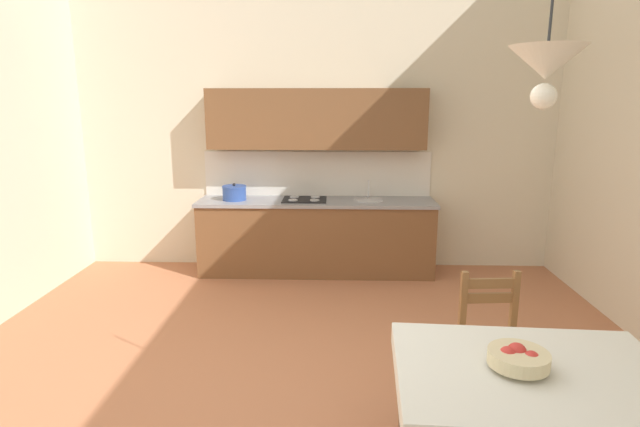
# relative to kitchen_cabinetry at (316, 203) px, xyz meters

# --- Properties ---
(ground_plane) EXTENTS (6.41, 7.03, 0.10)m
(ground_plane) POSITION_rel_kitchen_cabinetry_xyz_m (-0.01, -2.94, -0.91)
(ground_plane) COLOR #B7704C
(wall_back) EXTENTS (6.41, 0.12, 4.23)m
(wall_back) POSITION_rel_kitchen_cabinetry_xyz_m (-0.01, 0.33, 1.26)
(wall_back) COLOR beige
(wall_back) RESTS_ON ground_plane
(kitchen_cabinetry) EXTENTS (2.82, 0.63, 2.20)m
(kitchen_cabinetry) POSITION_rel_kitchen_cabinetry_xyz_m (0.00, 0.00, 0.00)
(kitchen_cabinetry) COLOR brown
(kitchen_cabinetry) RESTS_ON ground_plane
(dining_table) EXTENTS (1.42, 1.07, 0.75)m
(dining_table) POSITION_rel_kitchen_cabinetry_xyz_m (1.24, -3.65, -0.23)
(dining_table) COLOR #56331C
(dining_table) RESTS_ON ground_plane
(dining_chair_kitchen_side) EXTENTS (0.45, 0.45, 0.93)m
(dining_chair_kitchen_side) POSITION_rel_kitchen_cabinetry_xyz_m (1.32, -2.80, -0.41)
(dining_chair_kitchen_side) COLOR #D1BC89
(dining_chair_kitchen_side) RESTS_ON ground_plane
(fruit_bowl) EXTENTS (0.30, 0.30, 0.12)m
(fruit_bowl) POSITION_rel_kitchen_cabinetry_xyz_m (1.16, -3.64, -0.04)
(fruit_bowl) COLOR beige
(fruit_bowl) RESTS_ON dining_table
(pendant_lamp) EXTENTS (0.32, 0.32, 0.81)m
(pendant_lamp) POSITION_rel_kitchen_cabinetry_xyz_m (1.13, -3.73, 1.36)
(pendant_lamp) COLOR black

